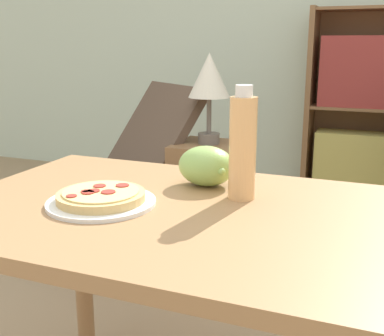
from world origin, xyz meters
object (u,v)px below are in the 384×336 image
Objects in this scene: pizza_on_plate at (101,198)px; lounge_chair_near at (126,195)px; grape_bunch at (206,166)px; bookshelf at (361,116)px; table_lamp at (209,80)px; drink_bottle at (243,146)px; side_table at (208,200)px.

lounge_chair_near is (-0.67, 1.29, -0.46)m from pizza_on_plate.
grape_bunch is 2.35m from bookshelf.
grape_bunch is 1.17m from table_lamp.
pizza_on_plate is at bearing -81.33° from table_lamp.
bookshelf reaches higher than pizza_on_plate.
pizza_on_plate is 2.62m from bookshelf.
drink_bottle is at bearing -66.73° from table_lamp.
table_lamp is at bearing 90.00° from side_table.
pizza_on_plate is 0.19× the size of bookshelf.
drink_bottle reaches higher than side_table.
pizza_on_plate is 1.68× the size of grape_bunch.
side_table is (-0.20, 1.34, -0.44)m from pizza_on_plate.
drink_bottle is at bearing -31.21° from grape_bunch.
bookshelf reaches higher than drink_bottle.
grape_bunch is 0.34× the size of table_lamp.
side_table is at bearing -90.00° from table_lamp.
bookshelf is 1.44m from table_lamp.
pizza_on_plate is 0.43× the size of side_table.
side_table is (-0.68, -1.23, -0.31)m from bookshelf.
side_table is (-0.38, 1.10, -0.48)m from grape_bunch.
drink_bottle reaches higher than lounge_chair_near.
table_lamp reaches higher than side_table.
table_lamp is (0.00, 0.00, 0.63)m from side_table.
bookshelf is at bearing 79.59° from pizza_on_plate.
bookshelf is (0.29, 2.33, -0.17)m from grape_bunch.
side_table is at bearing 113.27° from drink_bottle.
pizza_on_plate is at bearing -100.41° from bookshelf.
drink_bottle is 2.42m from bookshelf.
bookshelf is (0.17, 2.40, -0.24)m from drink_bottle.
lounge_chair_near reaches higher than side_table.
pizza_on_plate is 0.30m from grape_bunch.
pizza_on_plate reaches higher than side_table.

